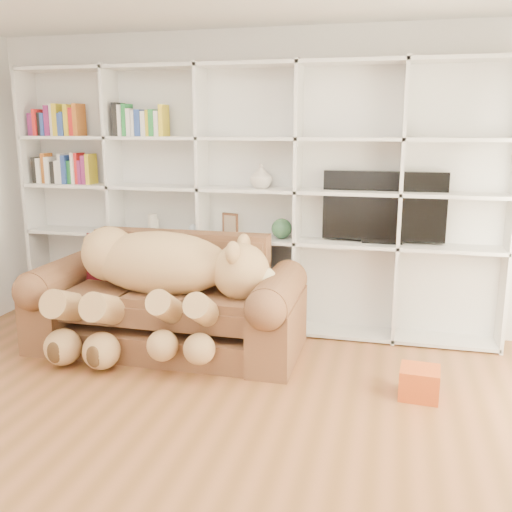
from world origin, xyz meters
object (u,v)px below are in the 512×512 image
(gift_box, at_px, (419,383))
(tv, at_px, (384,208))
(sofa, at_px, (168,307))
(teddy_bear, at_px, (157,277))

(gift_box, bearing_deg, tv, 105.53)
(gift_box, distance_m, tv, 1.60)
(sofa, relative_size, gift_box, 8.38)
(teddy_bear, height_order, tv, tv)
(gift_box, relative_size, tv, 0.26)
(sofa, distance_m, gift_box, 2.13)
(sofa, distance_m, tv, 2.04)
(sofa, relative_size, teddy_bear, 1.28)
(teddy_bear, height_order, gift_box, teddy_bear)
(teddy_bear, distance_m, gift_box, 2.16)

